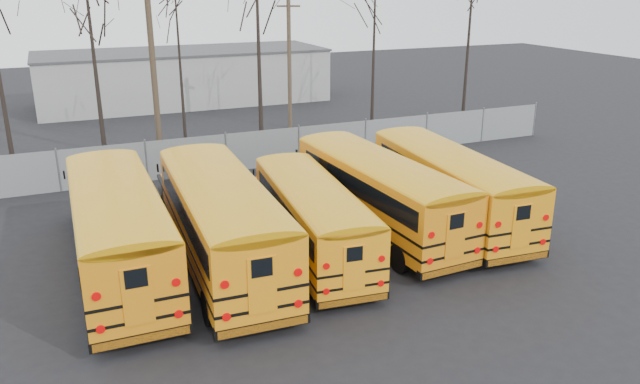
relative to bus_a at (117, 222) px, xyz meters
name	(u,v)px	position (x,y,z in m)	size (l,w,h in m)	color
ground	(318,264)	(6.38, -1.89, -1.90)	(120.00, 120.00, 0.00)	black
fence	(226,153)	(6.38, 10.11, -0.90)	(40.00, 0.04, 2.00)	gray
distant_building	(184,77)	(8.38, 30.11, 0.10)	(22.00, 8.00, 4.00)	#9FA09B
bus_a	(117,222)	(0.00, 0.00, 0.00)	(2.76, 11.62, 3.24)	black
bus_b	(220,214)	(3.29, -0.67, 0.02)	(3.17, 11.82, 3.28)	black
bus_c	(311,212)	(6.49, -1.00, -0.26)	(3.30, 10.15, 2.79)	black
bus_d	(376,187)	(9.65, 0.04, -0.08)	(3.11, 11.22, 3.11)	black
bus_e	(447,180)	(12.77, -0.20, -0.10)	(3.28, 11.12, 3.07)	black
utility_pole_left	(153,70)	(3.47, 12.67, 3.13)	(1.71, 0.57, 9.78)	#463727
utility_pole_right	(289,63)	(12.95, 18.27, 2.40)	(1.44, 0.61, 8.37)	#4D3D2B
tree_2	(95,65)	(0.69, 12.83, 3.51)	(0.26, 0.26, 10.81)	black
tree_3	(180,69)	(5.04, 13.73, 3.00)	(0.26, 0.26, 9.80)	black
tree_4	(259,50)	(8.80, 11.70, 4.00)	(0.26, 0.26, 11.80)	black
tree_5	(374,47)	(17.41, 15.07, 3.52)	(0.26, 0.26, 10.84)	black
tree_6	(470,26)	(24.78, 15.42, 4.58)	(0.26, 0.26, 12.96)	black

